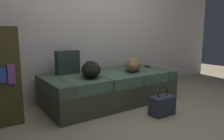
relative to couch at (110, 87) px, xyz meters
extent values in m
plane|color=gray|center=(0.00, -1.10, -0.22)|extent=(10.00, 10.00, 0.00)
cube|color=silver|center=(0.00, 0.59, 1.18)|extent=(6.40, 0.10, 2.80)
cube|color=#3F4433|center=(0.00, 0.00, -0.07)|extent=(1.95, 0.94, 0.30)
cube|color=#445645|center=(-0.87, 0.00, 0.15)|extent=(0.20, 0.94, 0.14)
cube|color=#445645|center=(0.87, 0.00, 0.15)|extent=(0.20, 0.94, 0.14)
cube|color=#445645|center=(0.00, 0.37, 0.15)|extent=(1.55, 0.20, 0.14)
cube|color=#486750|center=(-0.52, -0.10, 0.15)|extent=(0.50, 0.73, 0.14)
cube|color=#486750|center=(0.00, -0.10, 0.15)|extent=(0.50, 0.73, 0.14)
cube|color=#486750|center=(0.52, -0.10, 0.15)|extent=(0.50, 0.73, 0.14)
ellipsoid|color=black|center=(-0.38, -0.11, 0.33)|extent=(0.42, 0.52, 0.21)
sphere|color=black|center=(-0.30, 0.08, 0.33)|extent=(0.17, 0.17, 0.17)
ellipsoid|color=black|center=(-0.27, 0.15, 0.32)|extent=(0.10, 0.12, 0.06)
cone|color=black|center=(-0.34, 0.10, 0.40)|extent=(0.04, 0.04, 0.05)
cone|color=black|center=(-0.25, 0.07, 0.40)|extent=(0.04, 0.04, 0.05)
ellipsoid|color=black|center=(-0.52, -0.28, 0.34)|extent=(0.14, 0.17, 0.05)
ellipsoid|color=olive|center=(0.41, -0.04, 0.32)|extent=(0.49, 0.50, 0.20)
sphere|color=olive|center=(0.26, -0.20, 0.33)|extent=(0.17, 0.17, 0.17)
ellipsoid|color=brown|center=(0.21, -0.25, 0.32)|extent=(0.11, 0.11, 0.06)
cone|color=brown|center=(0.30, -0.23, 0.39)|extent=(0.04, 0.04, 0.05)
cone|color=brown|center=(0.23, -0.17, 0.39)|extent=(0.04, 0.04, 0.05)
ellipsoid|color=olive|center=(0.58, 0.07, 0.34)|extent=(0.10, 0.18, 0.05)
cube|color=black|center=(0.86, 0.10, 0.23)|extent=(0.09, 0.16, 0.02)
cube|color=#2B3732|center=(-0.56, 0.27, 0.39)|extent=(0.35, 0.14, 0.34)
cube|color=#2B3442|center=(0.24, -0.83, -0.10)|extent=(0.32, 0.18, 0.24)
torus|color=#1E242E|center=(0.24, -0.83, 0.07)|extent=(0.18, 0.02, 0.18)
cube|color=#2D4EB6|center=(-1.46, -0.13, 0.37)|extent=(0.08, 0.02, 0.17)
cube|color=purple|center=(-1.37, -0.13, 0.37)|extent=(0.08, 0.02, 0.22)
camera|label=1|loc=(-1.75, -2.58, 0.80)|focal=33.97mm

